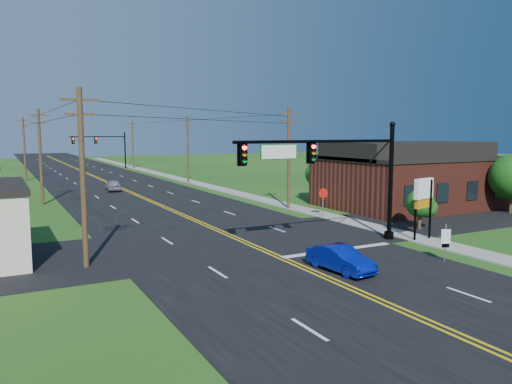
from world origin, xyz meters
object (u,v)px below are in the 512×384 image
signal_mast_main (334,168)px  stop_sign (323,196)px  signal_mast_far (101,145)px  blue_car (340,259)px  route_sign (446,240)px

signal_mast_main → stop_sign: signal_mast_main is taller
signal_mast_far → stop_sign: size_ratio=4.67×
signal_mast_main → stop_sign: 11.05m
signal_mast_main → signal_mast_far: size_ratio=1.03×
blue_car → stop_sign: stop_sign is taller
signal_mast_main → blue_car: 6.85m
signal_mast_far → blue_car: 76.78m
signal_mast_main → stop_sign: (5.67, 8.98, -3.06)m
blue_car → signal_mast_main: bearing=51.9°
stop_sign → blue_car: bearing=-112.4°
blue_car → stop_sign: size_ratio=1.62×
blue_car → route_sign: route_sign is taller
signal_mast_far → route_sign: bearing=-87.7°
blue_car → route_sign: bearing=-15.3°
route_sign → stop_sign: (2.51, 14.62, 0.51)m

